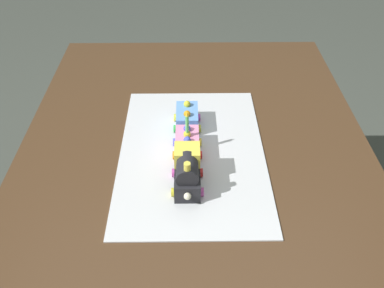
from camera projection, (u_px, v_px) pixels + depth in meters
dining_table at (195, 184)px, 1.19m from camera, size 1.40×1.00×0.74m
cake_board at (192, 153)px, 1.13m from camera, size 0.60×0.40×0.00m
cake_locomotive at (187, 171)px, 1.01m from camera, size 0.14×0.08×0.12m
cake_car_caboose_bubblegum at (187, 143)px, 1.12m from camera, size 0.10×0.08×0.07m
cake_car_flatbed_sky_blue at (187, 118)px, 1.21m from camera, size 0.10×0.08×0.07m
birthday_candle at (187, 122)px, 1.07m from camera, size 0.01×0.01×0.06m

